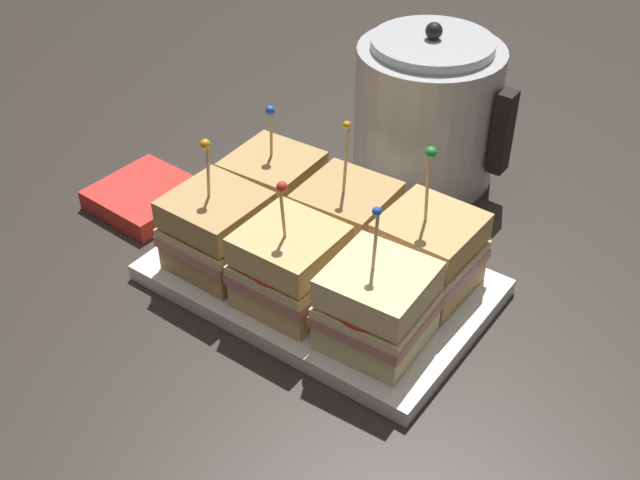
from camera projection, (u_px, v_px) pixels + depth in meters
name	position (u px, v px, depth m)	size (l,w,h in m)	color
ground_plane	(320.00, 286.00, 0.86)	(6.00, 6.00, 0.00)	#2D2823
serving_platter	(320.00, 280.00, 0.85)	(0.35, 0.22, 0.02)	white
sandwich_front_left	(217.00, 231.00, 0.84)	(0.10, 0.10, 0.15)	tan
sandwich_front_center	(290.00, 267.00, 0.79)	(0.09, 0.09, 0.15)	tan
sandwich_front_right	(377.00, 307.00, 0.75)	(0.10, 0.10, 0.15)	beige
sandwich_back_left	(273.00, 188.00, 0.90)	(0.10, 0.10, 0.14)	tan
sandwich_back_center	(347.00, 221.00, 0.86)	(0.10, 0.10, 0.16)	tan
sandwich_back_right	(428.00, 253.00, 0.81)	(0.10, 0.10, 0.17)	tan
kettle_steel	(427.00, 111.00, 0.98)	(0.20, 0.18, 0.20)	#B7BABF
napkin_stack	(144.00, 198.00, 0.97)	(0.12, 0.12, 0.02)	red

